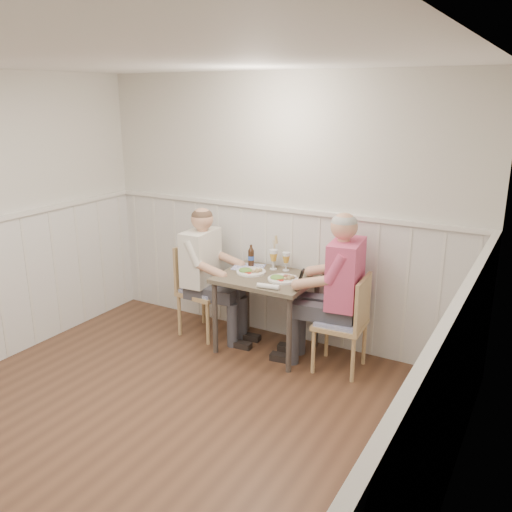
# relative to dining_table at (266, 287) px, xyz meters

# --- Properties ---
(ground_plane) EXTENTS (4.50, 4.50, 0.00)m
(ground_plane) POSITION_rel_dining_table_xyz_m (-0.07, -1.84, -0.65)
(ground_plane) COLOR #4C3020
(room_shell) EXTENTS (4.04, 4.54, 2.60)m
(room_shell) POSITION_rel_dining_table_xyz_m (-0.07, -1.84, 0.87)
(room_shell) COLOR silver
(room_shell) RESTS_ON ground
(wainscot) EXTENTS (4.00, 4.49, 1.34)m
(wainscot) POSITION_rel_dining_table_xyz_m (-0.07, -1.15, 0.04)
(wainscot) COLOR silver
(wainscot) RESTS_ON ground
(dining_table) EXTENTS (0.88, 0.70, 0.75)m
(dining_table) POSITION_rel_dining_table_xyz_m (0.00, 0.00, 0.00)
(dining_table) COLOR #4C4337
(dining_table) RESTS_ON ground
(chair_right) EXTENTS (0.44, 0.44, 0.89)m
(chair_right) POSITION_rel_dining_table_xyz_m (0.81, -0.02, -0.16)
(chair_right) COLOR #A37B51
(chair_right) RESTS_ON ground
(chair_left) EXTENTS (0.48, 0.48, 0.93)m
(chair_left) POSITION_rel_dining_table_xyz_m (-0.78, 0.02, -0.14)
(chair_left) COLOR #A37B51
(chair_left) RESTS_ON ground
(man_in_pink) EXTENTS (0.71, 0.49, 1.45)m
(man_in_pink) POSITION_rel_dining_table_xyz_m (0.72, 0.03, -0.04)
(man_in_pink) COLOR #3F3F47
(man_in_pink) RESTS_ON ground
(diner_cream) EXTENTS (0.64, 0.45, 1.36)m
(diner_cream) POSITION_rel_dining_table_xyz_m (-0.69, -0.02, -0.08)
(diner_cream) COLOR #3F3F47
(diner_cream) RESTS_ON ground
(plate_man) EXTENTS (0.28, 0.28, 0.07)m
(plate_man) POSITION_rel_dining_table_xyz_m (0.18, -0.03, 0.13)
(plate_man) COLOR white
(plate_man) RESTS_ON dining_table
(plate_diner) EXTENTS (0.28, 0.28, 0.07)m
(plate_diner) POSITION_rel_dining_table_xyz_m (-0.19, 0.01, 0.13)
(plate_diner) COLOR white
(plate_diner) RESTS_ON dining_table
(beer_glass_a) EXTENTS (0.07, 0.07, 0.18)m
(beer_glass_a) POSITION_rel_dining_table_xyz_m (0.08, 0.24, 0.23)
(beer_glass_a) COLOR silver
(beer_glass_a) RESTS_ON dining_table
(beer_glass_b) EXTENTS (0.08, 0.08, 0.20)m
(beer_glass_b) POSITION_rel_dining_table_xyz_m (-0.04, 0.22, 0.24)
(beer_glass_b) COLOR silver
(beer_glass_b) RESTS_ON dining_table
(beer_bottle) EXTENTS (0.06, 0.06, 0.22)m
(beer_bottle) POSITION_rel_dining_table_xyz_m (-0.28, 0.21, 0.20)
(beer_bottle) COLOR #321D11
(beer_bottle) RESTS_ON dining_table
(rolled_napkin) EXTENTS (0.21, 0.07, 0.04)m
(rolled_napkin) POSITION_rel_dining_table_xyz_m (0.17, -0.29, 0.13)
(rolled_napkin) COLOR white
(rolled_napkin) RESTS_ON dining_table
(grass_vase) EXTENTS (0.04, 0.04, 0.34)m
(grass_vase) POSITION_rel_dining_table_xyz_m (-0.07, 0.29, 0.26)
(grass_vase) COLOR silver
(grass_vase) RESTS_ON dining_table
(gingham_mat) EXTENTS (0.35, 0.31, 0.01)m
(gingham_mat) POSITION_rel_dining_table_xyz_m (-0.28, 0.15, 0.11)
(gingham_mat) COLOR #424C9E
(gingham_mat) RESTS_ON dining_table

